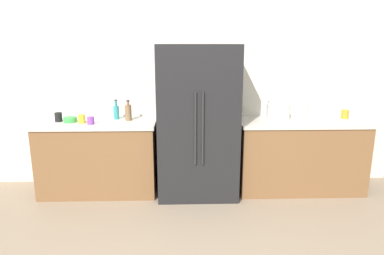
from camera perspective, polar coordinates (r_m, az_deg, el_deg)
The scene contains 13 objects.
kitchen_back_panel at distance 4.36m, azimuth -1.47°, elevation 9.06°, with size 5.48×0.10×2.84m, color silver.
counter_left at distance 4.32m, azimuth -15.24°, elevation -4.74°, with size 1.40×0.64×0.88m.
counter_right at distance 4.44m, azimuth 17.45°, elevation -4.39°, with size 1.53×0.64×0.88m.
refrigerator at distance 4.02m, azimuth 0.94°, elevation 1.01°, with size 0.92×0.74×1.78m.
toaster at distance 4.43m, azimuth 20.42°, elevation 2.41°, with size 0.28×0.15×0.18m, color silver.
rice_cooker at distance 4.29m, azimuth 14.24°, elevation 3.27°, with size 0.28×0.28×0.32m.
bottle_a at distance 4.18m, azimuth -10.62°, elevation 2.56°, with size 0.08×0.08×0.25m.
bottle_b at distance 4.28m, azimuth -12.56°, elevation 2.59°, with size 0.07×0.07×0.24m.
cup_a at distance 4.63m, azimuth 24.22°, elevation 2.06°, with size 0.09×0.09×0.11m, color orange.
cup_b at distance 4.35m, azimuth -21.45°, elevation 1.64°, with size 0.09×0.09×0.11m, color black.
cup_c at distance 4.08m, azimuth -16.59°, elevation 1.14°, with size 0.08×0.08×0.09m, color purple.
cup_d at distance 4.17m, azimuth -17.96°, elevation 1.39°, with size 0.08×0.08×0.10m, color yellow.
bowl_a at distance 4.27m, azimuth -19.70°, elevation 1.27°, with size 0.15×0.15×0.06m, color green.
Camera 1 is at (-0.02, -2.36, 1.76)m, focal length 31.87 mm.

